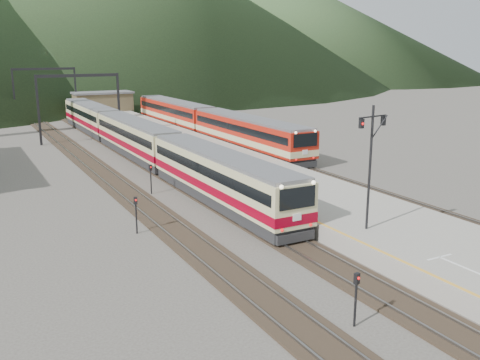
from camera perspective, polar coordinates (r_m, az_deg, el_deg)
track_main at (r=53.10m, az=-10.03°, el=1.95°), size 2.60×200.00×0.23m
track_far at (r=51.81m, az=-15.28°, el=1.38°), size 2.60×200.00×0.23m
track_second at (r=57.64m, az=0.88°, el=3.09°), size 2.60×200.00×0.23m
platform at (r=53.19m, az=-3.63°, el=2.63°), size 8.00×100.00×1.00m
gantry_near at (r=66.02m, az=-16.79°, el=8.70°), size 9.55×0.25×8.00m
gantry_far at (r=90.60m, az=-20.10°, el=9.67°), size 9.55×0.25×8.00m
station_shed at (r=90.49m, az=-14.41°, el=8.14°), size 9.40×4.40×3.10m
hill_c at (r=253.52m, az=1.70°, el=16.96°), size 160.00×160.00×50.00m
main_train at (r=55.45m, az=-11.06°, el=4.39°), size 2.83×58.06×3.45m
second_train at (r=66.69m, az=-3.59°, el=6.31°), size 3.11×42.32×3.80m
signal_mast at (r=29.69m, az=13.76°, el=2.61°), size 2.18×0.51×6.87m
short_signal_a at (r=21.87m, az=12.27°, el=-11.63°), size 0.26×0.21×2.27m
short_signal_b at (r=41.06m, az=-9.50°, el=0.52°), size 0.27×0.24×2.27m
short_signal_c at (r=32.33m, az=-11.04°, el=-3.16°), size 0.26×0.22×2.27m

